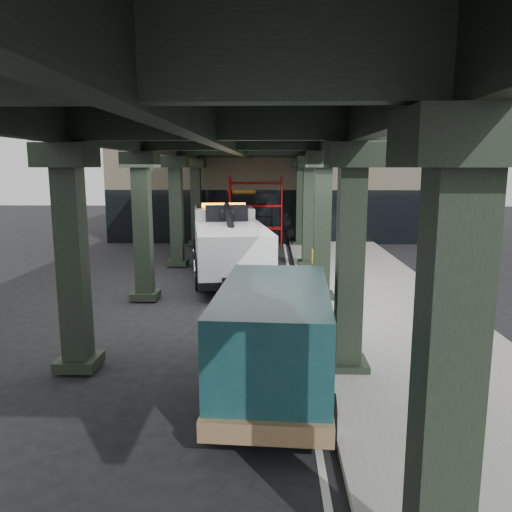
# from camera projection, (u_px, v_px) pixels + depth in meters

# --- Properties ---
(ground) EXTENTS (90.00, 90.00, 0.00)m
(ground) POSITION_uv_depth(u_px,v_px,m) (241.00, 318.00, 15.10)
(ground) COLOR black
(ground) RESTS_ON ground
(sidewalk) EXTENTS (5.00, 40.00, 0.15)m
(sidewalk) POSITION_uv_depth(u_px,v_px,m) (376.00, 300.00, 16.92)
(sidewalk) COLOR gray
(sidewalk) RESTS_ON ground
(lane_stripe) EXTENTS (0.12, 38.00, 0.01)m
(lane_stripe) POSITION_uv_depth(u_px,v_px,m) (294.00, 301.00, 17.02)
(lane_stripe) COLOR silver
(lane_stripe) RESTS_ON ground
(viaduct) EXTENTS (7.40, 32.00, 6.40)m
(viaduct) POSITION_uv_depth(u_px,v_px,m) (231.00, 137.00, 16.13)
(viaduct) COLOR black
(viaduct) RESTS_ON ground
(building) EXTENTS (22.00, 10.00, 8.00)m
(building) POSITION_uv_depth(u_px,v_px,m) (287.00, 175.00, 34.02)
(building) COLOR #C6B793
(building) RESTS_ON ground
(scaffolding) EXTENTS (3.08, 0.88, 4.00)m
(scaffolding) POSITION_uv_depth(u_px,v_px,m) (256.00, 209.00, 29.14)
(scaffolding) COLOR #B90E0F
(scaffolding) RESTS_ON ground
(tow_truck) EXTENTS (3.98, 9.59, 3.06)m
(tow_truck) POSITION_uv_depth(u_px,v_px,m) (227.00, 240.00, 20.94)
(tow_truck) COLOR black
(tow_truck) RESTS_ON ground
(towed_van) EXTENTS (2.51, 5.69, 2.26)m
(towed_van) POSITION_uv_depth(u_px,v_px,m) (275.00, 335.00, 9.94)
(towed_van) COLOR #113A3F
(towed_van) RESTS_ON ground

